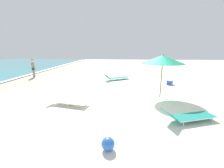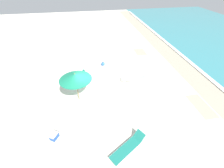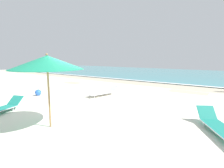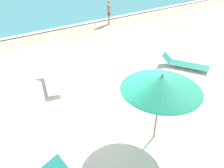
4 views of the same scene
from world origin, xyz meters
name	(u,v)px [view 4 (image 4 of 4)]	position (x,y,z in m)	size (l,w,h in m)	color
ground_plane	(118,122)	(0.00, 0.01, -0.08)	(60.00, 60.00, 0.16)	silver
ocean_water	(1,6)	(0.00, 20.21, 0.03)	(60.00, 19.70, 0.07)	teal
beach_umbrella	(162,83)	(0.50, -1.31, 2.11)	(2.28, 2.28, 2.40)	#9E7547
sun_lounger_beside_umbrella	(52,81)	(-1.06, 3.50, 0.21)	(1.05, 2.17, 0.53)	white
sun_lounger_near_water_left	(185,64)	(5.10, 1.36, 0.21)	(1.71, 2.29, 0.56)	#1E8475
beachgoer_wading_adult	(109,11)	(5.79, 9.35, 1.00)	(0.32, 0.39, 1.76)	#A37A5B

